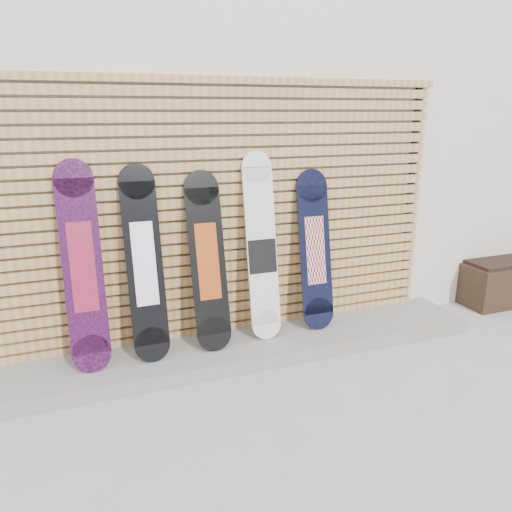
# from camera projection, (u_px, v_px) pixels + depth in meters

# --- Properties ---
(ground) EXTENTS (80.00, 80.00, 0.00)m
(ground) POSITION_uv_depth(u_px,v_px,m) (271.00, 394.00, 3.72)
(ground) COLOR #99999C
(ground) RESTS_ON ground
(building) EXTENTS (12.00, 5.00, 3.60)m
(building) POSITION_uv_depth(u_px,v_px,m) (206.00, 129.00, 6.52)
(building) COLOR silver
(building) RESTS_ON ground
(concrete_step) EXTENTS (4.60, 0.70, 0.12)m
(concrete_step) POSITION_uv_depth(u_px,v_px,m) (224.00, 350.00, 4.26)
(concrete_step) COLOR gray
(concrete_step) RESTS_ON ground
(slat_wall) EXTENTS (4.26, 0.08, 2.29)m
(slat_wall) POSITION_uv_depth(u_px,v_px,m) (212.00, 212.00, 4.20)
(slat_wall) COLOR #B3854A
(slat_wall) RESTS_ON ground
(planter_box) EXTENTS (1.08, 0.45, 0.48)m
(planter_box) POSITION_uv_depth(u_px,v_px,m) (508.00, 281.00, 5.45)
(planter_box) COLOR black
(planter_box) RESTS_ON ground
(snowboard_0) EXTENTS (0.29, 0.38, 1.58)m
(snowboard_0) POSITION_uv_depth(u_px,v_px,m) (83.00, 267.00, 3.73)
(snowboard_0) COLOR black
(snowboard_0) RESTS_ON concrete_step
(snowboard_1) EXTENTS (0.28, 0.38, 1.53)m
(snowboard_1) POSITION_uv_depth(u_px,v_px,m) (144.00, 264.00, 3.89)
(snowboard_1) COLOR black
(snowboard_1) RESTS_ON concrete_step
(snowboard_2) EXTENTS (0.29, 0.37, 1.46)m
(snowboard_2) POSITION_uv_depth(u_px,v_px,m) (208.00, 261.00, 4.07)
(snowboard_2) COLOR black
(snowboard_2) RESTS_ON concrete_step
(snowboard_3) EXTENTS (0.26, 0.31, 1.59)m
(snowboard_3) POSITION_uv_depth(u_px,v_px,m) (262.00, 248.00, 4.25)
(snowboard_3) COLOR silver
(snowboard_3) RESTS_ON concrete_step
(snowboard_4) EXTENTS (0.30, 0.30, 1.42)m
(snowboard_4) POSITION_uv_depth(u_px,v_px,m) (315.00, 250.00, 4.45)
(snowboard_4) COLOR black
(snowboard_4) RESTS_ON concrete_step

